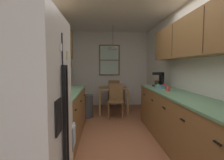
{
  "coord_description": "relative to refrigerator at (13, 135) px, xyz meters",
  "views": [
    {
      "loc": [
        -0.3,
        -2.62,
        1.35
      ],
      "look_at": [
        -0.07,
        1.22,
        1.06
      ],
      "focal_mm": 28.61,
      "sensor_mm": 36.0,
      "label": 1
    }
  ],
  "objects": [
    {
      "name": "dining_chair_far",
      "position": [
        1.06,
        4.64,
        -0.36
      ],
      "size": [
        0.43,
        0.43,
        0.9
      ],
      "color": "brown",
      "rests_on": "ground"
    },
    {
      "name": "dish_towel",
      "position": [
        0.3,
        0.88,
        -0.36
      ],
      "size": [
        0.02,
        0.16,
        0.24
      ],
      "primitive_type": "cube",
      "color": "silver"
    },
    {
      "name": "microwave_over_range",
      "position": [
        -0.17,
        0.71,
        0.82
      ],
      "size": [
        0.39,
        0.59,
        0.32
      ],
      "color": "white"
    },
    {
      "name": "counter_right",
      "position": [
        1.94,
        1.45,
        -0.41
      ],
      "size": [
        0.64,
        3.32,
        0.9
      ],
      "color": "brown",
      "rests_on": "ground"
    },
    {
      "name": "pendant_light",
      "position": [
        0.98,
        3.99,
        1.05
      ],
      "size": [
        0.31,
        0.31,
        0.69
      ],
      "color": "black"
    },
    {
      "name": "dining_chair_near",
      "position": [
        1.02,
        3.35,
        -0.36
      ],
      "size": [
        0.45,
        0.45,
        0.9
      ],
      "color": "brown",
      "rests_on": "ground"
    },
    {
      "name": "wall_back",
      "position": [
        0.94,
        4.98,
        0.41
      ],
      "size": [
        4.4,
        0.1,
        2.55
      ],
      "primitive_type": "cube",
      "color": "white",
      "rests_on": "ground"
    },
    {
      "name": "counter_left",
      "position": [
        -0.06,
        2.07,
        -0.41
      ],
      "size": [
        0.64,
        2.07,
        0.9
      ],
      "color": "brown",
      "rests_on": "ground"
    },
    {
      "name": "back_window",
      "position": [
        0.92,
        4.91,
        0.71
      ],
      "size": [
        0.71,
        0.05,
        1.05
      ],
      "color": "brown"
    },
    {
      "name": "dining_table",
      "position": [
        0.98,
        3.99,
        -0.25
      ],
      "size": [
        0.84,
        0.87,
        0.73
      ],
      "color": "olive",
      "rests_on": "ground"
    },
    {
      "name": "trash_bin",
      "position": [
        0.24,
        3.44,
        -0.56
      ],
      "size": [
        0.35,
        0.35,
        0.6
      ],
      "primitive_type": "cylinder",
      "color": "#3F3F42",
      "rests_on": "ground"
    },
    {
      "name": "coffee_maker",
      "position": [
        1.97,
        2.71,
        0.21
      ],
      "size": [
        0.22,
        0.18,
        0.32
      ],
      "color": "black",
      "rests_on": "counter_right"
    },
    {
      "name": "storage_canister",
      "position": [
        -0.06,
        1.26,
        0.14
      ],
      "size": [
        0.12,
        0.12,
        0.21
      ],
      "color": "#265999",
      "rests_on": "counter_left"
    },
    {
      "name": "upper_cabinets_left",
      "position": [
        -0.2,
        2.02,
        1.0
      ],
      "size": [
        0.33,
        2.15,
        0.64
      ],
      "color": "brown"
    },
    {
      "name": "ceiling_slab",
      "position": [
        0.94,
        2.33,
        1.73
      ],
      "size": [
        4.4,
        9.0,
        0.08
      ],
      "primitive_type": "cube",
      "color": "white"
    },
    {
      "name": "table_serving_bowl",
      "position": [
        0.97,
        4.07,
        -0.11
      ],
      "size": [
        0.21,
        0.21,
        0.06
      ],
      "primitive_type": "cylinder",
      "color": "silver",
      "rests_on": "dining_table"
    },
    {
      "name": "stove_range",
      "position": [
        -0.06,
        0.71,
        -0.39
      ],
      "size": [
        0.66,
        0.66,
        1.1
      ],
      "color": "white",
      "rests_on": "ground"
    },
    {
      "name": "fruit_bowl",
      "position": [
        1.9,
        2.38,
        0.07
      ],
      "size": [
        0.27,
        0.27,
        0.09
      ],
      "color": "#597F9E",
      "rests_on": "counter_right"
    },
    {
      "name": "upper_cabinets_right",
      "position": [
        2.08,
        1.4,
        0.95
      ],
      "size": [
        0.33,
        3.0,
        0.63
      ],
      "color": "brown"
    },
    {
      "name": "mug_by_coffeemaker",
      "position": [
        1.89,
        1.95,
        0.09
      ],
      "size": [
        0.11,
        0.08,
        0.1
      ],
      "color": "#BF3F33",
      "rests_on": "counter_right"
    },
    {
      "name": "ground_plane",
      "position": [
        0.94,
        2.33,
        -0.86
      ],
      "size": [
        12.0,
        12.0,
        0.0
      ],
      "primitive_type": "plane",
      "color": "#995B3D"
    },
    {
      "name": "wall_right",
      "position": [
        2.29,
        2.33,
        0.41
      ],
      "size": [
        0.1,
        9.0,
        2.55
      ],
      "primitive_type": "cube",
      "color": "white",
      "rests_on": "ground"
    },
    {
      "name": "wall_left",
      "position": [
        -0.41,
        2.33,
        0.41
      ],
      "size": [
        0.1,
        9.0,
        2.55
      ],
      "primitive_type": "cube",
      "color": "white",
      "rests_on": "ground"
    },
    {
      "name": "refrigerator",
      "position": [
        0.0,
        0.0,
        0.0
      ],
      "size": [
        0.75,
        0.73,
        1.73
      ],
      "color": "white",
      "rests_on": "ground"
    }
  ]
}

